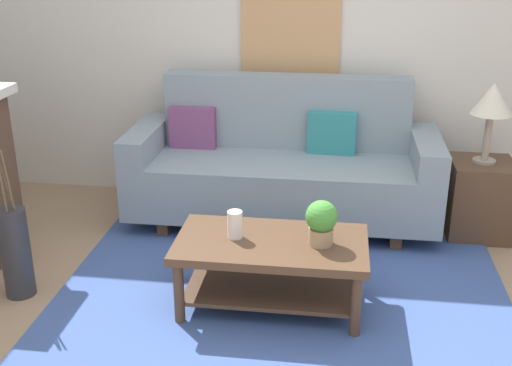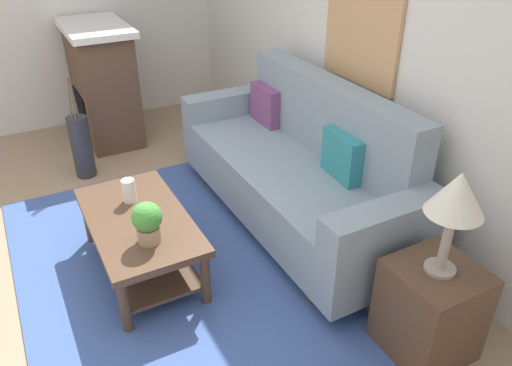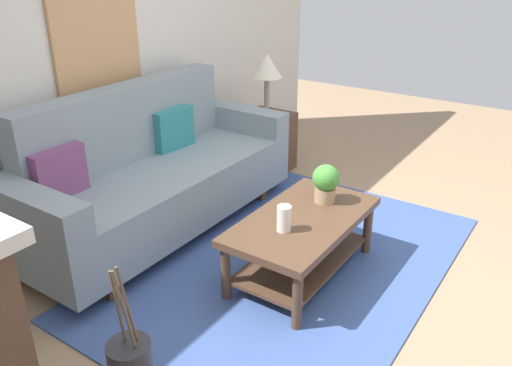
{
  "view_description": "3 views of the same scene",
  "coord_description": "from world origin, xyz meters",
  "px_view_note": "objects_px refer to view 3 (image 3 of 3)",
  "views": [
    {
      "loc": [
        0.29,
        -2.85,
        2.04
      ],
      "look_at": [
        -0.21,
        0.88,
        0.58
      ],
      "focal_mm": 44.27,
      "sensor_mm": 36.0,
      "label": 1
    },
    {
      "loc": [
        2.62,
        -0.2,
        2.22
      ],
      "look_at": [
        0.12,
        1.14,
        0.57
      ],
      "focal_mm": 34.85,
      "sensor_mm": 36.0,
      "label": 2
    },
    {
      "loc": [
        -2.62,
        -1.01,
        1.98
      ],
      "look_at": [
        0.09,
        0.83,
        0.5
      ],
      "focal_mm": 36.37,
      "sensor_mm": 36.0,
      "label": 3
    }
  ],
  "objects_px": {
    "couch": "(155,176)",
    "coffee_table": "(302,233)",
    "table_lamp": "(267,68)",
    "throw_pillow_plum": "(58,173)",
    "potted_plant_tabletop": "(326,182)",
    "tabletop_vase": "(284,218)",
    "side_table": "(266,142)",
    "framed_painting": "(97,35)",
    "throw_pillow_teal": "(173,129)"
  },
  "relations": [
    {
      "from": "coffee_table",
      "to": "throw_pillow_teal",
      "type": "bearing_deg",
      "value": 77.38
    },
    {
      "from": "coffee_table",
      "to": "side_table",
      "type": "xyz_separation_m",
      "value": [
        1.39,
        1.18,
        -0.03
      ]
    },
    {
      "from": "couch",
      "to": "throw_pillow_teal",
      "type": "distance_m",
      "value": 0.45
    },
    {
      "from": "couch",
      "to": "side_table",
      "type": "xyz_separation_m",
      "value": [
        1.44,
        -0.06,
        -0.15
      ]
    },
    {
      "from": "throw_pillow_plum",
      "to": "side_table",
      "type": "bearing_deg",
      "value": -4.91
    },
    {
      "from": "potted_plant_tabletop",
      "to": "couch",
      "type": "bearing_deg",
      "value": 104.86
    },
    {
      "from": "couch",
      "to": "throw_pillow_teal",
      "type": "relative_size",
      "value": 6.33
    },
    {
      "from": "framed_painting",
      "to": "potted_plant_tabletop",
      "type": "bearing_deg",
      "value": -79.07
    },
    {
      "from": "coffee_table",
      "to": "tabletop_vase",
      "type": "bearing_deg",
      "value": 176.38
    },
    {
      "from": "tabletop_vase",
      "to": "table_lamp",
      "type": "distance_m",
      "value": 2.04
    },
    {
      "from": "side_table",
      "to": "throw_pillow_plum",
      "type": "bearing_deg",
      "value": 175.09
    },
    {
      "from": "throw_pillow_plum",
      "to": "framed_painting",
      "type": "height_order",
      "value": "framed_painting"
    },
    {
      "from": "tabletop_vase",
      "to": "table_lamp",
      "type": "height_order",
      "value": "table_lamp"
    },
    {
      "from": "table_lamp",
      "to": "couch",
      "type": "bearing_deg",
      "value": 177.64
    },
    {
      "from": "framed_painting",
      "to": "coffee_table",
      "type": "bearing_deg",
      "value": -88.3
    },
    {
      "from": "throw_pillow_teal",
      "to": "table_lamp",
      "type": "height_order",
      "value": "table_lamp"
    },
    {
      "from": "couch",
      "to": "table_lamp",
      "type": "relative_size",
      "value": 4.0
    },
    {
      "from": "couch",
      "to": "table_lamp",
      "type": "bearing_deg",
      "value": -2.36
    },
    {
      "from": "throw_pillow_plum",
      "to": "potted_plant_tabletop",
      "type": "relative_size",
      "value": 1.37
    },
    {
      "from": "side_table",
      "to": "framed_painting",
      "type": "relative_size",
      "value": 0.73
    },
    {
      "from": "throw_pillow_teal",
      "to": "tabletop_vase",
      "type": "height_order",
      "value": "throw_pillow_teal"
    },
    {
      "from": "couch",
      "to": "throw_pillow_plum",
      "type": "xyz_separation_m",
      "value": [
        -0.71,
        0.13,
        0.25
      ]
    },
    {
      "from": "throw_pillow_plum",
      "to": "throw_pillow_teal",
      "type": "height_order",
      "value": "same"
    },
    {
      "from": "throw_pillow_plum",
      "to": "side_table",
      "type": "xyz_separation_m",
      "value": [
        2.15,
        -0.18,
        -0.4
      ]
    },
    {
      "from": "coffee_table",
      "to": "potted_plant_tabletop",
      "type": "height_order",
      "value": "potted_plant_tabletop"
    },
    {
      "from": "tabletop_vase",
      "to": "potted_plant_tabletop",
      "type": "distance_m",
      "value": 0.5
    },
    {
      "from": "table_lamp",
      "to": "potted_plant_tabletop",
      "type": "bearing_deg",
      "value": -132.96
    },
    {
      "from": "table_lamp",
      "to": "throw_pillow_plum",
      "type": "bearing_deg",
      "value": 175.09
    },
    {
      "from": "throw_pillow_plum",
      "to": "table_lamp",
      "type": "distance_m",
      "value": 2.18
    },
    {
      "from": "side_table",
      "to": "table_lamp",
      "type": "distance_m",
      "value": 0.71
    },
    {
      "from": "throw_pillow_teal",
      "to": "table_lamp",
      "type": "bearing_deg",
      "value": -9.69
    },
    {
      "from": "throw_pillow_teal",
      "to": "potted_plant_tabletop",
      "type": "distance_m",
      "value": 1.38
    },
    {
      "from": "throw_pillow_teal",
      "to": "coffee_table",
      "type": "relative_size",
      "value": 0.33
    },
    {
      "from": "potted_plant_tabletop",
      "to": "table_lamp",
      "type": "xyz_separation_m",
      "value": [
        1.11,
        1.19,
        0.42
      ]
    },
    {
      "from": "throw_pillow_plum",
      "to": "coffee_table",
      "type": "distance_m",
      "value": 1.61
    },
    {
      "from": "throw_pillow_teal",
      "to": "potted_plant_tabletop",
      "type": "xyz_separation_m",
      "value": [
        -0.03,
        -1.37,
        -0.11
      ]
    },
    {
      "from": "framed_painting",
      "to": "throw_pillow_plum",
      "type": "bearing_deg",
      "value": -154.46
    },
    {
      "from": "tabletop_vase",
      "to": "framed_painting",
      "type": "relative_size",
      "value": 0.21
    },
    {
      "from": "couch",
      "to": "coffee_table",
      "type": "xyz_separation_m",
      "value": [
        0.05,
        -1.24,
        -0.12
      ]
    },
    {
      "from": "couch",
      "to": "tabletop_vase",
      "type": "xyz_separation_m",
      "value": [
        -0.16,
        -1.23,
        0.08
      ]
    },
    {
      "from": "throw_pillow_teal",
      "to": "coffee_table",
      "type": "bearing_deg",
      "value": -102.62
    },
    {
      "from": "couch",
      "to": "framed_painting",
      "type": "distance_m",
      "value": 1.09
    },
    {
      "from": "side_table",
      "to": "framed_painting",
      "type": "bearing_deg",
      "value": 159.93
    },
    {
      "from": "throw_pillow_plum",
      "to": "tabletop_vase",
      "type": "distance_m",
      "value": 1.47
    },
    {
      "from": "throw_pillow_plum",
      "to": "tabletop_vase",
      "type": "relative_size",
      "value": 2.21
    },
    {
      "from": "side_table",
      "to": "throw_pillow_teal",
      "type": "bearing_deg",
      "value": 170.31
    },
    {
      "from": "throw_pillow_plum",
      "to": "table_lamp",
      "type": "relative_size",
      "value": 0.63
    },
    {
      "from": "couch",
      "to": "coffee_table",
      "type": "height_order",
      "value": "couch"
    },
    {
      "from": "throw_pillow_plum",
      "to": "potted_plant_tabletop",
      "type": "distance_m",
      "value": 1.73
    },
    {
      "from": "couch",
      "to": "side_table",
      "type": "relative_size",
      "value": 4.07
    }
  ]
}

